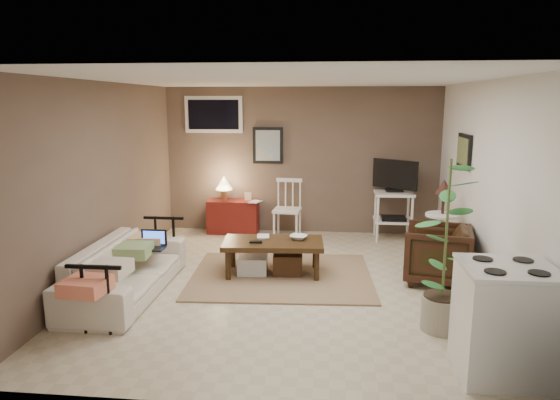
# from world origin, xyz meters

# --- Properties ---
(floor) EXTENTS (5.00, 5.00, 0.00)m
(floor) POSITION_xyz_m (0.00, 0.00, 0.00)
(floor) COLOR #C1B293
(floor) RESTS_ON ground
(art_back) EXTENTS (0.50, 0.03, 0.60)m
(art_back) POSITION_xyz_m (-0.55, 2.48, 1.45)
(art_back) COLOR black
(art_right) EXTENTS (0.03, 0.60, 0.45)m
(art_right) POSITION_xyz_m (2.23, 1.05, 1.52)
(art_right) COLOR black
(window) EXTENTS (0.96, 0.03, 0.60)m
(window) POSITION_xyz_m (-1.45, 2.48, 1.95)
(window) COLOR white
(rug) EXTENTS (2.32, 1.90, 0.02)m
(rug) POSITION_xyz_m (-0.11, 0.23, 0.01)
(rug) COLOR #8B6A51
(rug) RESTS_ON floor
(coffee_table) EXTENTS (1.28, 0.72, 0.47)m
(coffee_table) POSITION_xyz_m (-0.23, 0.28, 0.26)
(coffee_table) COLOR #35200E
(coffee_table) RESTS_ON floor
(sofa) EXTENTS (0.59, 2.02, 0.79)m
(sofa) POSITION_xyz_m (-1.80, -0.52, 0.40)
(sofa) COLOR silver
(sofa) RESTS_ON floor
(sofa_pillows) EXTENTS (0.39, 1.93, 0.14)m
(sofa_pillows) POSITION_xyz_m (-1.75, -0.75, 0.49)
(sofa_pillows) COLOR beige
(sofa_pillows) RESTS_ON sofa
(sofa_end_rails) EXTENTS (0.54, 2.02, 0.68)m
(sofa_end_rails) POSITION_xyz_m (-1.68, -0.52, 0.34)
(sofa_end_rails) COLOR black
(sofa_end_rails) RESTS_ON floor
(laptop) EXTENTS (0.31, 0.23, 0.21)m
(laptop) POSITION_xyz_m (-1.61, -0.17, 0.51)
(laptop) COLOR black
(laptop) RESTS_ON sofa
(red_console) EXTENTS (0.83, 0.37, 0.96)m
(red_console) POSITION_xyz_m (-1.13, 2.28, 0.33)
(red_console) COLOR maroon
(red_console) RESTS_ON floor
(spindle_chair) EXTENTS (0.46, 0.46, 0.93)m
(spindle_chair) POSITION_xyz_m (-0.20, 2.13, 0.44)
(spindle_chair) COLOR white
(spindle_chair) RESTS_ON floor
(tv_stand) EXTENTS (0.65, 0.49, 1.27)m
(tv_stand) POSITION_xyz_m (1.49, 2.15, 0.67)
(tv_stand) COLOR white
(tv_stand) RESTS_ON floor
(side_table) EXTENTS (0.44, 0.44, 1.17)m
(side_table) POSITION_xyz_m (1.96, 0.90, 0.72)
(side_table) COLOR white
(side_table) RESTS_ON floor
(armchair) EXTENTS (0.84, 0.88, 0.77)m
(armchair) POSITION_xyz_m (1.78, 0.24, 0.38)
(armchair) COLOR black
(armchair) RESTS_ON floor
(potted_plant) EXTENTS (0.42, 0.42, 1.68)m
(potted_plant) POSITION_xyz_m (1.56, -1.10, 0.89)
(potted_plant) COLOR gray
(potted_plant) RESTS_ON floor
(stove) EXTENTS (0.70, 0.66, 0.92)m
(stove) POSITION_xyz_m (1.87, -1.87, 0.46)
(stove) COLOR silver
(stove) RESTS_ON floor
(bowl) EXTENTS (0.22, 0.10, 0.22)m
(bowl) POSITION_xyz_m (0.10, 0.39, 0.55)
(bowl) COLOR #35200E
(bowl) RESTS_ON coffee_table
(book_table) EXTENTS (0.16, 0.04, 0.21)m
(book_table) POSITION_xyz_m (-0.44, 0.44, 0.55)
(book_table) COLOR #35200E
(book_table) RESTS_ON coffee_table
(book_console) EXTENTS (0.17, 0.07, 0.23)m
(book_console) POSITION_xyz_m (-0.80, 2.16, 0.67)
(book_console) COLOR #35200E
(book_console) RESTS_ON red_console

